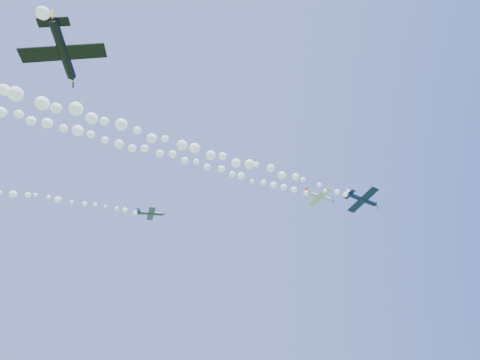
{
  "coord_description": "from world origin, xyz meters",
  "views": [
    {
      "loc": [
        1.54,
        -58.87,
        2.0
      ],
      "look_at": [
        5.84,
        -4.66,
        45.08
      ],
      "focal_mm": 30.0,
      "sensor_mm": 36.0,
      "label": 1
    }
  ],
  "objects": [
    {
      "name": "plane_white",
      "position": [
        25.58,
        13.59,
        55.93
      ],
      "size": [
        7.64,
        8.11,
        2.59
      ],
      "rotation": [
        0.04,
        0.03,
        0.33
      ],
      "color": "silver"
    },
    {
      "name": "smoke_trail_white",
      "position": [
        -14.67,
        -0.19,
        55.63
      ],
      "size": [
        76.3,
        27.98,
        3.2
      ],
      "primitive_type": null,
      "color": "white"
    },
    {
      "name": "plane_navy",
      "position": [
        29.99,
        1.71,
        46.81
      ],
      "size": [
        7.32,
        7.72,
        2.86
      ],
      "rotation": [
        -0.08,
        0.09,
        0.36
      ],
      "color": "#0D173D"
    },
    {
      "name": "smoke_trail_navy",
      "position": [
        -10.95,
        -13.84,
        46.63
      ],
      "size": [
        77.92,
        31.27,
        2.9
      ],
      "primitive_type": null,
      "color": "white"
    },
    {
      "name": "plane_grey",
      "position": [
        -11.34,
        11.35,
        47.86
      ],
      "size": [
        6.05,
        6.36,
        1.77
      ],
      "rotation": [
        0.15,
        -0.1,
        0.2
      ],
      "color": "#323A4A"
    },
    {
      "name": "plane_black",
      "position": [
        -12.53,
        -36.79,
        33.15
      ],
      "size": [
        7.19,
        7.06,
        2.04
      ],
      "rotation": [
        -0.21,
        -0.03,
        1.56
      ],
      "color": "black"
    }
  ]
}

